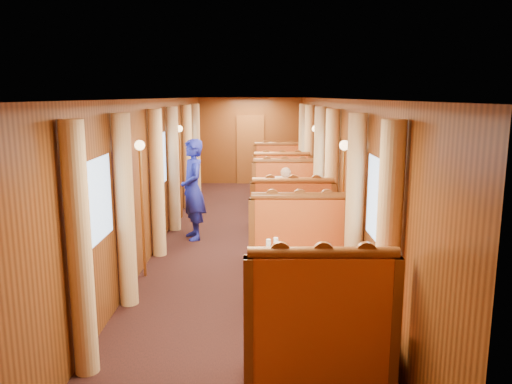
{
  "coord_description": "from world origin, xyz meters",
  "views": [
    {
      "loc": [
        0.22,
        -8.55,
        2.54
      ],
      "look_at": [
        0.19,
        -0.82,
        1.05
      ],
      "focal_mm": 35.0,
      "sensor_mm": 36.0,
      "label": 1
    }
  ],
  "objects_px": {
    "table_near": "(307,301)",
    "teapot_back": "(296,259)",
    "table_mid": "(288,221)",
    "tea_tray": "(300,268)",
    "rose_vase_far": "(280,164)",
    "banquette_mid_fwd": "(292,234)",
    "teapot_left": "(289,263)",
    "teapot_right": "(309,266)",
    "rose_vase_mid": "(289,190)",
    "banquette_far_aft": "(278,177)",
    "banquette_near_fwd": "(318,342)",
    "banquette_near_aft": "(299,265)",
    "steward": "(193,190)",
    "passenger": "(286,192)",
    "table_far": "(279,186)",
    "banquette_far_fwd": "(281,192)",
    "banquette_mid_aft": "(285,206)",
    "fruit_plate": "(336,269)"
  },
  "relations": [
    {
      "from": "banquette_near_aft",
      "to": "banquette_far_fwd",
      "type": "distance_m",
      "value": 4.97
    },
    {
      "from": "banquette_far_aft",
      "to": "rose_vase_far",
      "type": "relative_size",
      "value": 3.72
    },
    {
      "from": "teapot_left",
      "to": "teapot_right",
      "type": "height_order",
      "value": "teapot_left"
    },
    {
      "from": "rose_vase_far",
      "to": "passenger",
      "type": "distance_m",
      "value": 2.7
    },
    {
      "from": "banquette_mid_aft",
      "to": "teapot_left",
      "type": "xyz_separation_m",
      "value": [
        -0.21,
        -4.59,
        0.4
      ]
    },
    {
      "from": "banquette_mid_aft",
      "to": "passenger",
      "type": "xyz_separation_m",
      "value": [
        -0.0,
        -0.23,
        0.32
      ]
    },
    {
      "from": "rose_vase_mid",
      "to": "teapot_right",
      "type": "bearing_deg",
      "value": -90.17
    },
    {
      "from": "rose_vase_mid",
      "to": "tea_tray",
      "type": "bearing_deg",
      "value": -91.42
    },
    {
      "from": "banquette_far_aft",
      "to": "table_mid",
      "type": "bearing_deg",
      "value": -90.0
    },
    {
      "from": "banquette_near_fwd",
      "to": "passenger",
      "type": "relative_size",
      "value": 1.76
    },
    {
      "from": "tea_tray",
      "to": "teapot_right",
      "type": "relative_size",
      "value": 2.16
    },
    {
      "from": "banquette_far_fwd",
      "to": "rose_vase_far",
      "type": "height_order",
      "value": "banquette_far_fwd"
    },
    {
      "from": "fruit_plate",
      "to": "table_mid",
      "type": "bearing_deg",
      "value": 94.5
    },
    {
      "from": "table_mid",
      "to": "teapot_back",
      "type": "bearing_deg",
      "value": -92.09
    },
    {
      "from": "teapot_left",
      "to": "rose_vase_far",
      "type": "bearing_deg",
      "value": 80.02
    },
    {
      "from": "banquette_near_fwd",
      "to": "table_far",
      "type": "distance_m",
      "value": 8.01
    },
    {
      "from": "banquette_far_aft",
      "to": "banquette_near_fwd",
      "type": "bearing_deg",
      "value": -90.0
    },
    {
      "from": "tea_tray",
      "to": "steward",
      "type": "height_order",
      "value": "steward"
    },
    {
      "from": "table_far",
      "to": "rose_vase_mid",
      "type": "bearing_deg",
      "value": -89.92
    },
    {
      "from": "teapot_right",
      "to": "teapot_back",
      "type": "xyz_separation_m",
      "value": [
        -0.12,
        0.24,
        -0.0
      ]
    },
    {
      "from": "banquette_mid_fwd",
      "to": "banquette_far_fwd",
      "type": "bearing_deg",
      "value": 90.0
    },
    {
      "from": "table_near",
      "to": "table_mid",
      "type": "xyz_separation_m",
      "value": [
        0.0,
        3.5,
        0.0
      ]
    },
    {
      "from": "banquette_mid_aft",
      "to": "banquette_near_aft",
      "type": "bearing_deg",
      "value": -90.0
    },
    {
      "from": "banquette_mid_fwd",
      "to": "teapot_left",
      "type": "bearing_deg",
      "value": -94.67
    },
    {
      "from": "banquette_mid_fwd",
      "to": "rose_vase_mid",
      "type": "height_order",
      "value": "banquette_mid_fwd"
    },
    {
      "from": "table_near",
      "to": "teapot_back",
      "type": "distance_m",
      "value": 0.46
    },
    {
      "from": "banquette_mid_aft",
      "to": "banquette_far_aft",
      "type": "distance_m",
      "value": 3.5
    },
    {
      "from": "steward",
      "to": "teapot_right",
      "type": "bearing_deg",
      "value": 2.94
    },
    {
      "from": "banquette_near_aft",
      "to": "passenger",
      "type": "bearing_deg",
      "value": 90.0
    },
    {
      "from": "table_near",
      "to": "rose_vase_far",
      "type": "distance_m",
      "value": 7.0
    },
    {
      "from": "teapot_left",
      "to": "fruit_plate",
      "type": "xyz_separation_m",
      "value": [
        0.49,
        -0.04,
        -0.06
      ]
    },
    {
      "from": "banquette_mid_fwd",
      "to": "teapot_left",
      "type": "xyz_separation_m",
      "value": [
        -0.21,
        -2.56,
        0.4
      ]
    },
    {
      "from": "tea_tray",
      "to": "rose_vase_far",
      "type": "xyz_separation_m",
      "value": [
        0.1,
        7.03,
        0.17
      ]
    },
    {
      "from": "banquette_mid_fwd",
      "to": "rose_vase_far",
      "type": "xyz_separation_m",
      "value": [
        0.02,
        4.49,
        0.5
      ]
    },
    {
      "from": "table_far",
      "to": "banquette_far_aft",
      "type": "relative_size",
      "value": 0.78
    },
    {
      "from": "banquette_near_aft",
      "to": "tea_tray",
      "type": "xyz_separation_m",
      "value": [
        -0.08,
        -1.07,
        0.33
      ]
    },
    {
      "from": "tea_tray",
      "to": "banquette_mid_fwd",
      "type": "bearing_deg",
      "value": 88.11
    },
    {
      "from": "table_mid",
      "to": "teapot_left",
      "type": "relative_size",
      "value": 5.61
    },
    {
      "from": "tea_tray",
      "to": "table_far",
      "type": "bearing_deg",
      "value": 89.32
    },
    {
      "from": "table_mid",
      "to": "rose_vase_far",
      "type": "distance_m",
      "value": 3.52
    },
    {
      "from": "banquette_mid_fwd",
      "to": "table_far",
      "type": "xyz_separation_m",
      "value": [
        0.0,
        4.51,
        -0.05
      ]
    },
    {
      "from": "steward",
      "to": "banquette_far_aft",
      "type": "bearing_deg",
      "value": 137.88
    },
    {
      "from": "banquette_near_aft",
      "to": "table_far",
      "type": "relative_size",
      "value": 1.28
    },
    {
      "from": "passenger",
      "to": "table_far",
      "type": "bearing_deg",
      "value": 90.0
    },
    {
      "from": "tea_tray",
      "to": "teapot_right",
      "type": "bearing_deg",
      "value": -51.42
    },
    {
      "from": "teapot_right",
      "to": "rose_vase_mid",
      "type": "distance_m",
      "value": 3.67
    },
    {
      "from": "banquette_far_fwd",
      "to": "banquette_mid_aft",
      "type": "bearing_deg",
      "value": -90.0
    },
    {
      "from": "table_far",
      "to": "fruit_plate",
      "type": "relative_size",
      "value": 5.01
    },
    {
      "from": "steward",
      "to": "fruit_plate",
      "type": "bearing_deg",
      "value": 6.72
    },
    {
      "from": "banquette_far_aft",
      "to": "fruit_plate",
      "type": "height_order",
      "value": "banquette_far_aft"
    }
  ]
}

